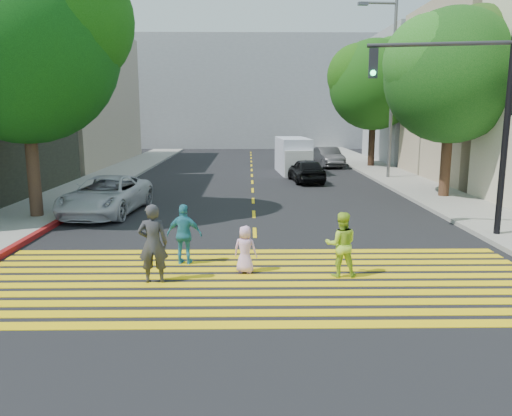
{
  "coord_description": "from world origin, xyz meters",
  "views": [
    {
      "loc": [
        -0.18,
        -9.84,
        3.87
      ],
      "look_at": [
        0.0,
        3.0,
        1.4
      ],
      "focal_mm": 35.0,
      "sensor_mm": 36.0,
      "label": 1
    }
  ],
  "objects_px": {
    "tree_right_far": "(376,80)",
    "white_sedan": "(106,195)",
    "pedestrian_man": "(153,244)",
    "pedestrian_extra": "(184,234)",
    "traffic_signal": "(467,106)",
    "tree_right_near": "(454,69)",
    "pedestrian_child": "(245,249)",
    "tree_left": "(25,38)",
    "silver_car": "(295,151)",
    "dark_car_parked": "(328,157)",
    "pedestrian_woman": "(341,244)",
    "white_van": "(293,157)",
    "dark_car_near": "(306,170)"
  },
  "relations": [
    {
      "from": "tree_right_near",
      "to": "white_sedan",
      "type": "relative_size",
      "value": 1.63
    },
    {
      "from": "tree_left",
      "to": "traffic_signal",
      "type": "relative_size",
      "value": 1.51
    },
    {
      "from": "tree_left",
      "to": "silver_car",
      "type": "relative_size",
      "value": 1.88
    },
    {
      "from": "dark_car_near",
      "to": "white_van",
      "type": "xyz_separation_m",
      "value": [
        -0.36,
        4.19,
        0.4
      ]
    },
    {
      "from": "traffic_signal",
      "to": "tree_right_near",
      "type": "bearing_deg",
      "value": 82.41
    },
    {
      "from": "pedestrian_woman",
      "to": "pedestrian_extra",
      "type": "height_order",
      "value": "pedestrian_extra"
    },
    {
      "from": "pedestrian_child",
      "to": "dark_car_parked",
      "type": "bearing_deg",
      "value": -87.46
    },
    {
      "from": "traffic_signal",
      "to": "white_van",
      "type": "bearing_deg",
      "value": 113.32
    },
    {
      "from": "tree_right_far",
      "to": "pedestrian_child",
      "type": "height_order",
      "value": "tree_right_far"
    },
    {
      "from": "tree_left",
      "to": "dark_car_near",
      "type": "bearing_deg",
      "value": 41.7
    },
    {
      "from": "white_sedan",
      "to": "white_van",
      "type": "height_order",
      "value": "white_van"
    },
    {
      "from": "dark_car_parked",
      "to": "white_van",
      "type": "distance_m",
      "value": 4.89
    },
    {
      "from": "dark_car_parked",
      "to": "pedestrian_child",
      "type": "bearing_deg",
      "value": -109.91
    },
    {
      "from": "tree_right_near",
      "to": "traffic_signal",
      "type": "distance_m",
      "value": 7.6
    },
    {
      "from": "pedestrian_man",
      "to": "pedestrian_extra",
      "type": "relative_size",
      "value": 1.18
    },
    {
      "from": "pedestrian_extra",
      "to": "silver_car",
      "type": "distance_m",
      "value": 29.11
    },
    {
      "from": "tree_left",
      "to": "traffic_signal",
      "type": "distance_m",
      "value": 14.74
    },
    {
      "from": "tree_right_near",
      "to": "tree_right_far",
      "type": "xyz_separation_m",
      "value": [
        -0.18,
        12.97,
        0.35
      ]
    },
    {
      "from": "tree_right_far",
      "to": "silver_car",
      "type": "xyz_separation_m",
      "value": [
        -4.92,
        5.82,
        -5.33
      ]
    },
    {
      "from": "tree_right_near",
      "to": "pedestrian_man",
      "type": "relative_size",
      "value": 4.58
    },
    {
      "from": "white_van",
      "to": "traffic_signal",
      "type": "height_order",
      "value": "traffic_signal"
    },
    {
      "from": "tree_left",
      "to": "pedestrian_woman",
      "type": "bearing_deg",
      "value": -33.83
    },
    {
      "from": "silver_car",
      "to": "pedestrian_man",
      "type": "bearing_deg",
      "value": 73.53
    },
    {
      "from": "dark_car_parked",
      "to": "pedestrian_man",
      "type": "bearing_deg",
      "value": -114.06
    },
    {
      "from": "pedestrian_man",
      "to": "white_sedan",
      "type": "height_order",
      "value": "pedestrian_man"
    },
    {
      "from": "dark_car_parked",
      "to": "traffic_signal",
      "type": "bearing_deg",
      "value": -93.98
    },
    {
      "from": "tree_right_far",
      "to": "traffic_signal",
      "type": "bearing_deg",
      "value": -96.15
    },
    {
      "from": "dark_car_parked",
      "to": "tree_left",
      "type": "bearing_deg",
      "value": -133.3
    },
    {
      "from": "pedestrian_woman",
      "to": "white_sedan",
      "type": "distance_m",
      "value": 10.83
    },
    {
      "from": "tree_left",
      "to": "pedestrian_child",
      "type": "distance_m",
      "value": 11.46
    },
    {
      "from": "pedestrian_extra",
      "to": "traffic_signal",
      "type": "height_order",
      "value": "traffic_signal"
    },
    {
      "from": "tree_left",
      "to": "tree_right_near",
      "type": "distance_m",
      "value": 17.15
    },
    {
      "from": "tree_right_far",
      "to": "white_sedan",
      "type": "height_order",
      "value": "tree_right_far"
    },
    {
      "from": "pedestrian_woman",
      "to": "pedestrian_man",
      "type": "bearing_deg",
      "value": 7.48
    },
    {
      "from": "pedestrian_woman",
      "to": "dark_car_parked",
      "type": "height_order",
      "value": "pedestrian_woman"
    },
    {
      "from": "tree_right_near",
      "to": "silver_car",
      "type": "distance_m",
      "value": 20.1
    },
    {
      "from": "pedestrian_man",
      "to": "pedestrian_child",
      "type": "height_order",
      "value": "pedestrian_man"
    },
    {
      "from": "tree_right_near",
      "to": "dark_car_parked",
      "type": "height_order",
      "value": "tree_right_near"
    },
    {
      "from": "dark_car_near",
      "to": "white_van",
      "type": "relative_size",
      "value": 0.81
    },
    {
      "from": "pedestrian_man",
      "to": "pedestrian_woman",
      "type": "bearing_deg",
      "value": 179.83
    },
    {
      "from": "dark_car_parked",
      "to": "silver_car",
      "type": "bearing_deg",
      "value": 103.65
    },
    {
      "from": "pedestrian_child",
      "to": "silver_car",
      "type": "height_order",
      "value": "silver_car"
    },
    {
      "from": "pedestrian_woman",
      "to": "silver_car",
      "type": "xyz_separation_m",
      "value": [
        1.63,
        29.63,
        -0.05
      ]
    },
    {
      "from": "tree_left",
      "to": "pedestrian_woman",
      "type": "height_order",
      "value": "tree_left"
    },
    {
      "from": "pedestrian_man",
      "to": "pedestrian_woman",
      "type": "xyz_separation_m",
      "value": [
        4.39,
        0.38,
        -0.14
      ]
    },
    {
      "from": "pedestrian_child",
      "to": "white_van",
      "type": "bearing_deg",
      "value": -82.28
    },
    {
      "from": "pedestrian_man",
      "to": "white_sedan",
      "type": "bearing_deg",
      "value": -72.56
    },
    {
      "from": "pedestrian_child",
      "to": "white_sedan",
      "type": "distance_m",
      "value": 9.1
    },
    {
      "from": "tree_right_near",
      "to": "pedestrian_man",
      "type": "bearing_deg",
      "value": -134.76
    },
    {
      "from": "tree_right_far",
      "to": "traffic_signal",
      "type": "distance_m",
      "value": 20.23
    }
  ]
}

